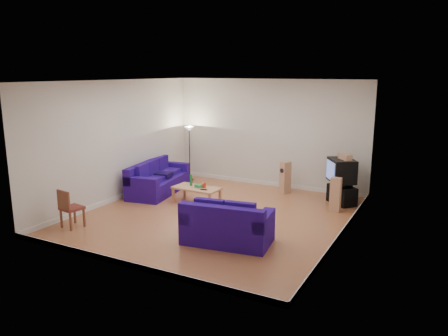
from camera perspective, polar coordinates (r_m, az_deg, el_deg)
The scene contains 16 objects.
room at distance 10.23m, azimuth -1.05°, elevation 2.00°, with size 6.01×6.51×3.21m.
sofa_three_seat at distance 12.67m, azimuth -8.76°, elevation -1.73°, with size 1.34×2.40×0.88m.
sofa_loveseat at distance 8.87m, azimuth 0.35°, elevation -7.80°, with size 1.87×1.21×0.87m.
coffee_table at distance 11.45m, azimuth -3.60°, elevation -2.79°, with size 1.25×0.67×0.45m.
bottle at distance 11.56m, azimuth -4.33°, elevation -1.59°, with size 0.07×0.07×0.30m, color #197233.
tissue_box at distance 11.39m, azimuth -3.37°, elevation -2.37°, with size 0.20×0.11×0.08m, color green.
red_canister at distance 11.37m, azimuth -2.60°, elevation -2.25°, with size 0.10×0.10×0.14m, color red.
remote at distance 11.17m, azimuth -2.66°, elevation -2.83°, with size 0.17×0.05×0.02m, color black.
tv_stand at distance 11.89m, azimuth 15.14°, elevation -3.41°, with size 0.78×0.43×0.48m, color black.
av_receiver at distance 11.84m, azimuth 15.16°, elevation -2.01°, with size 0.44×0.36×0.10m, color black.
television at distance 11.79m, azimuth 15.09°, elevation -0.30°, with size 0.90×0.97×0.61m.
centre_speaker at distance 11.67m, azimuth 15.53°, elevation 1.44°, with size 0.43×0.17×0.15m, color tan.
speaker_left at distance 12.55m, azimuth 8.00°, elevation -1.22°, with size 0.31×0.33×0.91m.
speaker_right at distance 11.16m, azimuth 14.35°, elevation -3.38°, with size 0.27×0.20×0.86m.
floor_lamp at distance 13.78m, azimuth -4.56°, elevation 4.17°, with size 0.29×0.29×1.72m.
dining_chair at distance 10.24m, azimuth -19.58°, elevation -4.78°, with size 0.48×0.48×0.89m.
Camera 1 is at (4.86, -8.80, 3.41)m, focal length 35.00 mm.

